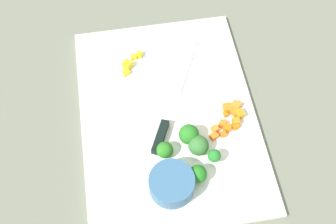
% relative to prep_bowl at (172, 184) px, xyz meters
% --- Properties ---
extents(ground_plane, '(4.00, 4.00, 0.00)m').
position_rel_prep_bowl_xyz_m(ground_plane, '(0.17, -0.02, -0.03)').
color(ground_plane, slate).
extents(cutting_board, '(0.53, 0.39, 0.01)m').
position_rel_prep_bowl_xyz_m(cutting_board, '(0.17, -0.02, -0.03)').
color(cutting_board, white).
rests_on(cutting_board, ground_plane).
extents(prep_bowl, '(0.09, 0.09, 0.04)m').
position_rel_prep_bowl_xyz_m(prep_bowl, '(0.00, 0.00, 0.00)').
color(prep_bowl, '#356086').
rests_on(prep_bowl, cutting_board).
extents(chef_knife, '(0.30, 0.16, 0.02)m').
position_rel_prep_bowl_xyz_m(chef_knife, '(0.17, -0.02, -0.02)').
color(chef_knife, silver).
rests_on(chef_knife, cutting_board).
extents(carrot_dice_0, '(0.02, 0.02, 0.01)m').
position_rel_prep_bowl_xyz_m(carrot_dice_0, '(0.11, -0.12, -0.02)').
color(carrot_dice_0, orange).
rests_on(carrot_dice_0, cutting_board).
extents(carrot_dice_1, '(0.01, 0.01, 0.02)m').
position_rel_prep_bowl_xyz_m(carrot_dice_1, '(0.12, -0.16, -0.01)').
color(carrot_dice_1, orange).
rests_on(carrot_dice_1, cutting_board).
extents(carrot_dice_2, '(0.03, 0.03, 0.01)m').
position_rel_prep_bowl_xyz_m(carrot_dice_2, '(0.15, -0.17, -0.02)').
color(carrot_dice_2, orange).
rests_on(carrot_dice_2, cutting_board).
extents(carrot_dice_3, '(0.01, 0.02, 0.01)m').
position_rel_prep_bowl_xyz_m(carrot_dice_3, '(0.11, -0.16, -0.02)').
color(carrot_dice_3, orange).
rests_on(carrot_dice_3, cutting_board).
extents(carrot_dice_4, '(0.01, 0.01, 0.01)m').
position_rel_prep_bowl_xyz_m(carrot_dice_4, '(0.10, -0.13, -0.02)').
color(carrot_dice_4, orange).
rests_on(carrot_dice_4, cutting_board).
extents(carrot_dice_5, '(0.02, 0.02, 0.01)m').
position_rel_prep_bowl_xyz_m(carrot_dice_5, '(0.10, -0.11, -0.02)').
color(carrot_dice_5, orange).
rests_on(carrot_dice_5, cutting_board).
extents(carrot_dice_6, '(0.02, 0.02, 0.02)m').
position_rel_prep_bowl_xyz_m(carrot_dice_6, '(0.14, -0.18, -0.01)').
color(carrot_dice_6, orange).
rests_on(carrot_dice_6, cutting_board).
extents(carrot_dice_7, '(0.02, 0.02, 0.01)m').
position_rel_prep_bowl_xyz_m(carrot_dice_7, '(0.11, -0.14, -0.02)').
color(carrot_dice_7, orange).
rests_on(carrot_dice_7, cutting_board).
extents(carrot_dice_8, '(0.01, 0.01, 0.01)m').
position_rel_prep_bowl_xyz_m(carrot_dice_8, '(0.15, -0.15, -0.02)').
color(carrot_dice_8, orange).
rests_on(carrot_dice_8, cutting_board).
extents(carrot_dice_9, '(0.03, 0.03, 0.01)m').
position_rel_prep_bowl_xyz_m(carrot_dice_9, '(0.17, -0.17, -0.01)').
color(carrot_dice_9, orange).
rests_on(carrot_dice_9, cutting_board).
extents(carrot_dice_10, '(0.02, 0.02, 0.01)m').
position_rel_prep_bowl_xyz_m(carrot_dice_10, '(0.12, -0.13, -0.02)').
color(carrot_dice_10, orange).
rests_on(carrot_dice_10, cutting_board).
extents(carrot_dice_11, '(0.02, 0.02, 0.01)m').
position_rel_prep_bowl_xyz_m(carrot_dice_11, '(0.16, -0.16, -0.02)').
color(carrot_dice_11, orange).
rests_on(carrot_dice_11, cutting_board).
extents(pepper_dice_0, '(0.02, 0.02, 0.01)m').
position_rel_prep_bowl_xyz_m(pepper_dice_0, '(0.30, 0.06, -0.02)').
color(pepper_dice_0, yellow).
rests_on(pepper_dice_0, cutting_board).
extents(pepper_dice_1, '(0.01, 0.01, 0.01)m').
position_rel_prep_bowl_xyz_m(pepper_dice_1, '(0.34, 0.04, -0.02)').
color(pepper_dice_1, yellow).
rests_on(pepper_dice_1, cutting_board).
extents(pepper_dice_2, '(0.03, 0.03, 0.02)m').
position_rel_prep_bowl_xyz_m(pepper_dice_2, '(0.32, 0.05, -0.01)').
color(pepper_dice_2, yellow).
rests_on(pepper_dice_2, cutting_board).
extents(pepper_dice_3, '(0.02, 0.02, 0.01)m').
position_rel_prep_bowl_xyz_m(pepper_dice_3, '(0.34, 0.02, -0.02)').
color(pepper_dice_3, yellow).
rests_on(pepper_dice_3, cutting_board).
extents(broccoli_floret_0, '(0.04, 0.04, 0.05)m').
position_rel_prep_bowl_xyz_m(broccoli_floret_0, '(0.10, -0.05, 0.00)').
color(broccoli_floret_0, '#87C368').
rests_on(broccoli_floret_0, cutting_board).
extents(broccoli_floret_1, '(0.04, 0.04, 0.04)m').
position_rel_prep_bowl_xyz_m(broccoli_floret_1, '(0.08, 0.00, -0.00)').
color(broccoli_floret_1, '#88B269').
rests_on(broccoli_floret_1, cutting_board).
extents(broccoli_floret_2, '(0.03, 0.03, 0.04)m').
position_rel_prep_bowl_xyz_m(broccoli_floret_2, '(0.05, -0.10, 0.00)').
color(broccoli_floret_2, '#80B462').
rests_on(broccoli_floret_2, cutting_board).
extents(broccoli_floret_3, '(0.04, 0.04, 0.04)m').
position_rel_prep_bowl_xyz_m(broccoli_floret_3, '(0.01, -0.06, 0.00)').
color(broccoli_floret_3, '#95B267').
rests_on(broccoli_floret_3, cutting_board).
extents(broccoli_floret_4, '(0.04, 0.04, 0.04)m').
position_rel_prep_bowl_xyz_m(broccoli_floret_4, '(0.08, -0.07, -0.00)').
color(broccoli_floret_4, '#98BD66').
rests_on(broccoli_floret_4, cutting_board).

